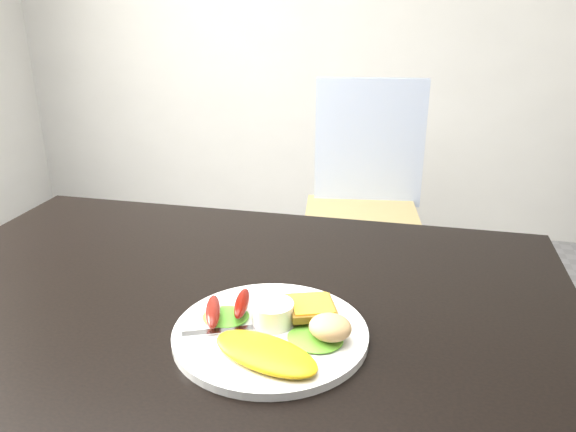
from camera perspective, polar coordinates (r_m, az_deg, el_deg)
name	(u,v)px	position (r m, az deg, el deg)	size (l,w,h in m)	color
dining_table	(227,303)	(1.00, -6.23, -8.81)	(1.20, 0.80, 0.04)	black
dining_chair	(361,221)	(2.13, 7.46, -0.49)	(0.42, 0.42, 0.05)	tan
person	(415,192)	(1.39, 12.82, 2.44)	(0.57, 0.38, 1.59)	navy
plate	(271,334)	(0.87, -1.79, -11.85)	(0.30, 0.30, 0.01)	white
lettuce_left	(226,316)	(0.90, -6.34, -10.10)	(0.07, 0.07, 0.01)	#529C28
lettuce_right	(315,338)	(0.84, 2.78, -12.32)	(0.08, 0.08, 0.01)	#408326
omelette	(265,353)	(0.80, -2.30, -13.73)	(0.17, 0.08, 0.02)	yellow
sausage_a	(213,311)	(0.88, -7.62, -9.59)	(0.02, 0.09, 0.02)	maroon
sausage_b	(242,303)	(0.90, -4.71, -8.81)	(0.02, 0.09, 0.02)	#661009
ramekin	(273,314)	(0.87, -1.56, -9.92)	(0.06, 0.06, 0.04)	white
toast_a	(306,309)	(0.91, 1.89, -9.38)	(0.08, 0.08, 0.01)	olive
toast_b	(312,308)	(0.88, 2.46, -9.34)	(0.07, 0.07, 0.01)	olive
potato_salad	(330,327)	(0.83, 4.31, -11.21)	(0.06, 0.06, 0.03)	beige
fork	(239,330)	(0.87, -5.05, -11.43)	(0.17, 0.01, 0.00)	#ADAFB7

